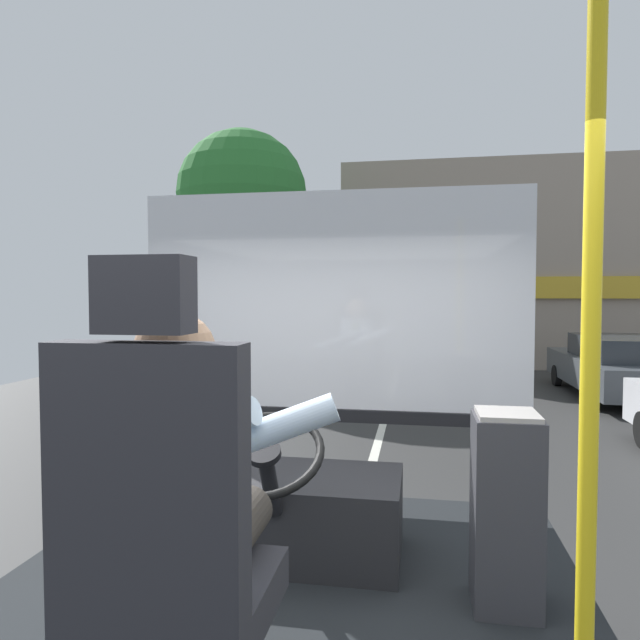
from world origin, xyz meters
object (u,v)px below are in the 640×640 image
at_px(steering_console, 288,511).
at_px(fare_box, 506,510).
at_px(bus_driver, 185,479).
at_px(parked_car_charcoal, 620,366).
at_px(handrail_pole, 589,409).
at_px(driver_seat, 168,562).

height_order(steering_console, fare_box, fare_box).
bearing_deg(bus_driver, steering_console, 90.00).
bearing_deg(bus_driver, parked_car_charcoal, 66.59).
relative_size(steering_console, handrail_pole, 0.54).
relative_size(handrail_pole, parked_car_charcoal, 0.47).
bearing_deg(fare_box, handrail_pole, -87.60).
bearing_deg(parked_car_charcoal, handrail_pole, -108.62).
height_order(bus_driver, parked_car_charcoal, bus_driver).
relative_size(bus_driver, parked_car_charcoal, 0.19).
bearing_deg(driver_seat, fare_box, 46.67).
height_order(bus_driver, fare_box, bus_driver).
bearing_deg(steering_console, fare_box, -16.28).
height_order(steering_console, parked_car_charcoal, steering_console).
height_order(handrail_pole, fare_box, handrail_pole).
distance_m(bus_driver, handrail_pole, 1.05).
bearing_deg(fare_box, bus_driver, -136.46).
bearing_deg(parked_car_charcoal, steering_console, -116.03).
relative_size(driver_seat, fare_box, 1.70).
bearing_deg(fare_box, steering_console, 163.72).
bearing_deg(fare_box, parked_car_charcoal, 69.50).
height_order(bus_driver, steering_console, bus_driver).
distance_m(handrail_pole, parked_car_charcoal, 11.43).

